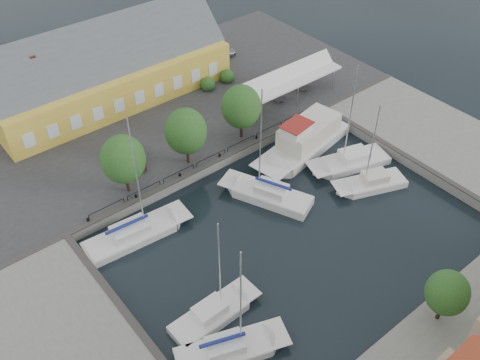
# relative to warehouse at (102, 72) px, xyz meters

# --- Properties ---
(ground) EXTENTS (140.00, 140.00, 0.00)m
(ground) POSITION_rel_warehouse_xyz_m (2.60, -28.36, -4.43)
(ground) COLOR black
(ground) RESTS_ON ground
(north_quay) EXTENTS (56.00, 26.00, 1.00)m
(north_quay) POSITION_rel_warehouse_xyz_m (2.60, -5.36, -3.93)
(north_quay) COLOR #2D2D30
(north_quay) RESTS_ON ground
(east_quay) EXTENTS (12.00, 24.00, 1.00)m
(east_quay) POSITION_rel_warehouse_xyz_m (24.60, -30.36, -3.93)
(east_quay) COLOR slate
(east_quay) RESTS_ON ground
(quay_edge_fittings) EXTENTS (56.00, 24.72, 0.40)m
(quay_edge_fittings) POSITION_rel_warehouse_xyz_m (2.62, -23.61, -3.37)
(quay_edge_fittings) COLOR #383533
(quay_edge_fittings) RESTS_ON north_quay
(warehouse) EXTENTS (28.56, 14.00, 9.55)m
(warehouse) POSITION_rel_warehouse_xyz_m (0.00, 0.00, 0.00)
(warehouse) COLOR gold
(warehouse) RESTS_ON north_quay
(tent_canopy) EXTENTS (14.00, 4.00, 2.83)m
(tent_canopy) POSITION_rel_warehouse_xyz_m (16.60, -13.86, -0.74)
(tent_canopy) COLOR silver
(tent_canopy) RESTS_ON north_quay
(quay_trees) EXTENTS (18.20, 4.20, 6.30)m
(quay_trees) POSITION_rel_warehouse_xyz_m (0.60, -16.36, 0.45)
(quay_trees) COLOR black
(quay_trees) RESTS_ON north_quay
(car_silver) EXTENTS (4.10, 1.77, 1.38)m
(car_silver) POSITION_rel_warehouse_xyz_m (16.78, -0.90, -2.74)
(car_silver) COLOR #94959B
(car_silver) RESTS_ON north_quay
(car_red) EXTENTS (2.25, 4.66, 1.47)m
(car_red) POSITION_rel_warehouse_xyz_m (-3.86, -12.66, -2.69)
(car_red) COLOR #4E1A12
(car_red) RESTS_ON north_quay
(center_sailboat) EXTENTS (6.29, 9.50, 12.75)m
(center_sailboat) POSITION_rel_warehouse_xyz_m (4.04, -24.85, -4.06)
(center_sailboat) COLOR silver
(center_sailboat) RESTS_ON ground
(trawler) EXTENTS (13.65, 6.12, 5.00)m
(trawler) POSITION_rel_warehouse_xyz_m (12.37, -21.36, -3.41)
(trawler) COLOR silver
(trawler) RESTS_ON ground
(east_boat_a) EXTENTS (9.26, 5.38, 12.50)m
(east_boat_a) POSITION_rel_warehouse_xyz_m (14.22, -26.34, -4.17)
(east_boat_a) COLOR silver
(east_boat_a) RESTS_ON ground
(east_boat_b) EXTENTS (7.84, 5.01, 10.41)m
(east_boat_b) POSITION_rel_warehouse_xyz_m (13.26, -30.01, -4.17)
(east_boat_b) COLOR silver
(east_boat_b) RESTS_ON ground
(west_boat_a) EXTENTS (10.32, 3.68, 13.17)m
(west_boat_a) POSITION_rel_warehouse_xyz_m (-8.63, -21.22, -4.16)
(west_boat_a) COLOR silver
(west_boat_a) RESTS_ON ground
(west_boat_c) EXTENTS (7.84, 2.71, 10.55)m
(west_boat_c) POSITION_rel_warehouse_xyz_m (-8.26, -32.52, -4.17)
(west_boat_c) COLOR silver
(west_boat_c) RESTS_ON ground
(west_boat_d) EXTENTS (8.87, 5.33, 11.50)m
(west_boat_d) POSITION_rel_warehouse_xyz_m (-9.21, -35.78, -4.16)
(west_boat_d) COLOR silver
(west_boat_d) RESTS_ON ground
(launch_nw) EXTENTS (4.18, 1.93, 0.88)m
(launch_nw) POSITION_rel_warehouse_xyz_m (-5.87, -21.63, -4.34)
(launch_nw) COLOR navy
(launch_nw) RESTS_ON ground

